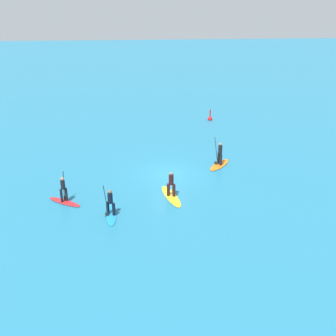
{
  "coord_description": "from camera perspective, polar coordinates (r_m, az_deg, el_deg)",
  "views": [
    {
      "loc": [
        -1.65,
        -30.08,
        14.56
      ],
      "look_at": [
        0.0,
        0.0,
        0.5
      ],
      "focal_mm": 48.46,
      "sensor_mm": 36.0,
      "label": 1
    }
  ],
  "objects": [
    {
      "name": "ground_plane",
      "position": [
        33.46,
        0.0,
        -0.78
      ],
      "size": [
        120.0,
        120.0,
        0.0
      ],
      "primitive_type": "plane",
      "color": "teal",
      "rests_on": "ground"
    },
    {
      "name": "surfer_on_red_board",
      "position": [
        30.21,
        -12.94,
        -3.48
      ],
      "size": [
        2.43,
        1.8,
        2.1
      ],
      "rotation": [
        0.0,
        0.0,
        2.59
      ],
      "color": "red",
      "rests_on": "ground_plane"
    },
    {
      "name": "surfer_on_orange_board",
      "position": [
        34.9,
        6.5,
        0.98
      ],
      "size": [
        2.18,
        2.51,
        2.3
      ],
      "rotation": [
        0.0,
        0.0,
        4.05
      ],
      "color": "orange",
      "rests_on": "ground_plane"
    },
    {
      "name": "surfer_on_blue_board",
      "position": [
        28.25,
        -7.23,
        -5.05
      ],
      "size": [
        0.82,
        2.66,
        2.22
      ],
      "rotation": [
        0.0,
        0.0,
        4.78
      ],
      "color": "#1E8CD1",
      "rests_on": "ground_plane"
    },
    {
      "name": "surfer_on_yellow_board",
      "position": [
        30.15,
        0.39,
        -2.93
      ],
      "size": [
        1.6,
        3.26,
        1.83
      ],
      "rotation": [
        0.0,
        0.0,
        1.85
      ],
      "color": "yellow",
      "rests_on": "ground_plane"
    },
    {
      "name": "marker_buoy",
      "position": [
        44.93,
        5.3,
        6.24
      ],
      "size": [
        0.46,
        0.46,
        1.18
      ],
      "color": "red",
      "rests_on": "ground_plane"
    }
  ]
}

